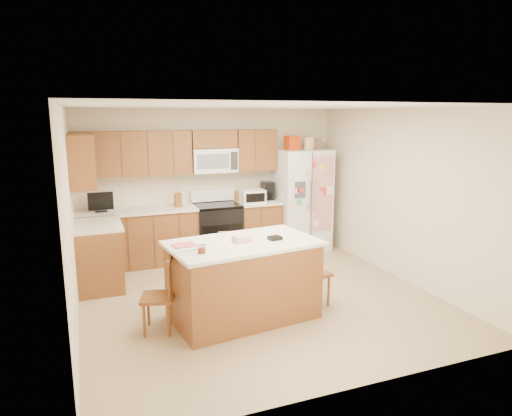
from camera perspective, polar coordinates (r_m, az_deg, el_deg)
name	(u,v)px	position (r m, az deg, el deg)	size (l,w,h in m)	color
ground	(258,297)	(6.23, 0.26, -11.06)	(4.50, 4.50, 0.00)	#9A7B5F
room_shell	(258,191)	(5.83, 0.27, 2.12)	(4.60, 4.60, 2.52)	beige
cabinetry	(159,210)	(7.39, -11.97, -0.27)	(3.36, 1.56, 2.15)	brown
stove	(217,230)	(7.83, -4.90, -2.70)	(0.76, 0.65, 1.13)	black
refrigerator	(302,199)	(8.24, 5.71, 1.18)	(0.90, 0.79, 2.04)	white
island	(243,280)	(5.49, -1.59, -8.94)	(1.84, 1.22, 1.04)	brown
windsor_chair_left	(160,297)	(5.29, -11.97, -10.77)	(0.45, 0.46, 0.87)	brown
windsor_chair_back	(234,265)	(6.12, -2.80, -7.10)	(0.50, 0.49, 0.93)	brown
windsor_chair_right	(311,273)	(5.89, 6.89, -8.05)	(0.44, 0.46, 0.91)	brown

